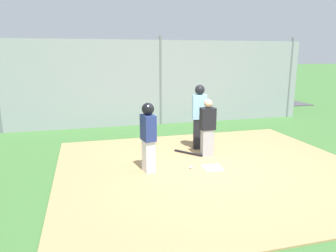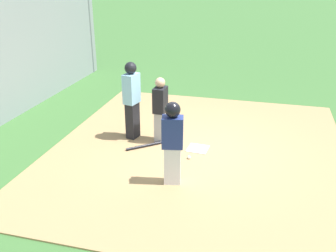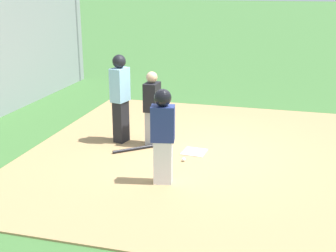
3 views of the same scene
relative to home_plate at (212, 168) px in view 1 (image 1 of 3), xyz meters
name	(u,v)px [view 1 (image 1 of 3)]	position (x,y,z in m)	size (l,w,h in m)	color
ground_plane	(212,169)	(0.00, 0.00, -0.04)	(140.00, 140.00, 0.00)	#3D6B33
dirt_infield	(212,169)	(0.00, 0.00, -0.03)	(7.20, 6.40, 0.03)	#A88456
home_plate	(212,168)	(0.00, 0.00, 0.00)	(0.44, 0.44, 0.02)	white
catcher	(208,127)	(-0.23, -0.93, 0.77)	(0.39, 0.27, 1.52)	#9E9EA3
umpire	(199,115)	(-0.25, -1.62, 0.96)	(0.43, 0.34, 1.83)	black
runner	(148,133)	(1.50, -0.21, 0.90)	(0.33, 0.42, 1.60)	silver
baseball_bat	(188,153)	(0.21, -1.20, 0.02)	(0.06, 0.06, 0.85)	black
baseball	(191,167)	(0.50, -0.10, 0.03)	(0.07, 0.07, 0.07)	white
backstop_fence	(160,83)	(0.00, -5.21, 1.56)	(12.00, 0.10, 3.35)	#93999E
parking_lot	(139,105)	(0.00, -10.08, -0.02)	(18.00, 5.20, 0.04)	#424247
parked_car_dark	(235,91)	(-5.59, -10.04, 0.57)	(4.21, 1.89, 1.28)	black
parked_car_blue	(192,91)	(-3.10, -10.35, 0.57)	(4.25, 1.97, 1.28)	#28428C
parked_car_red	(92,95)	(2.46, -9.98, 0.57)	(4.28, 2.05, 1.28)	maroon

